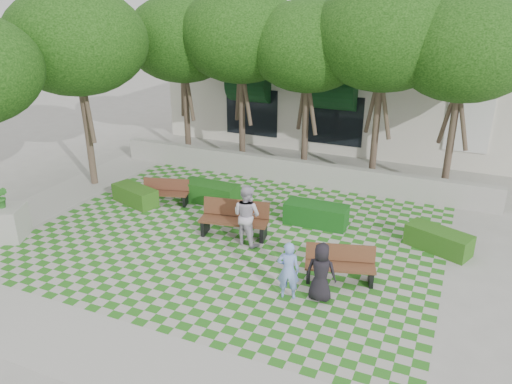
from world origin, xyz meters
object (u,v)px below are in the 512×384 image
at_px(bench_west, 165,192).
at_px(person_blue, 288,270).
at_px(bench_mid, 235,220).
at_px(person_white, 247,215).
at_px(hedge_east, 438,240).
at_px(hedge_midleft, 210,193).
at_px(planter_back, 6,221).
at_px(person_dark, 321,272).
at_px(hedge_midright, 316,214).
at_px(hedge_west, 135,195).
at_px(bench_east, 340,265).

relative_size(bench_west, person_blue, 1.15).
height_order(bench_mid, person_white, person_white).
height_order(bench_mid, bench_west, bench_mid).
height_order(hedge_east, hedge_midleft, hedge_midleft).
distance_m(planter_back, person_dark, 9.58).
height_order(hedge_midright, planter_back, planter_back).
height_order(bench_west, hedge_midright, bench_west).
distance_m(planter_back, person_blue, 8.83).
bearing_deg(hedge_midright, hedge_east, -3.57).
distance_m(bench_west, planter_back, 5.05).
bearing_deg(hedge_west, hedge_east, 3.85).
relative_size(bench_east, person_white, 1.02).
bearing_deg(planter_back, person_blue, 2.69).
bearing_deg(bench_east, person_blue, -143.21).
height_order(bench_west, person_blue, person_blue).
distance_m(hedge_midleft, planter_back, 6.48).
distance_m(hedge_midright, person_blue, 4.25).
relative_size(hedge_midright, person_blue, 1.32).
relative_size(hedge_east, person_dark, 1.22).
bearing_deg(hedge_west, person_dark, -21.77).
relative_size(hedge_east, person_blue, 1.21).
distance_m(hedge_west, planter_back, 4.18).
height_order(hedge_midleft, planter_back, planter_back).
height_order(hedge_east, planter_back, planter_back).
bearing_deg(bench_mid, hedge_midright, 29.85).
xyz_separation_m(hedge_midright, person_blue, (0.58, -4.19, 0.40)).
distance_m(hedge_midleft, person_blue, 6.36).
height_order(bench_mid, person_dark, person_dark).
bearing_deg(person_white, bench_west, -8.19).
bearing_deg(hedge_east, planter_back, -159.91).
distance_m(bench_west, hedge_midleft, 1.57).
xyz_separation_m(bench_mid, planter_back, (-6.18, -2.89, 0.03)).
distance_m(hedge_east, person_blue, 5.07).
distance_m(bench_west, hedge_west, 1.07).
height_order(bench_west, hedge_west, bench_west).
bearing_deg(person_white, bench_mid, -16.55).
height_order(bench_mid, planter_back, planter_back).
xyz_separation_m(bench_west, planter_back, (-2.89, -4.13, 0.14)).
bearing_deg(person_blue, bench_mid, -57.70).
bearing_deg(hedge_east, bench_mid, -165.58).
relative_size(person_dark, person_white, 0.82).
relative_size(bench_east, person_blue, 1.25).
distance_m(hedge_west, person_white, 4.99).
bearing_deg(hedge_east, person_blue, -128.42).
height_order(bench_east, person_blue, person_blue).
height_order(bench_west, person_white, person_white).
bearing_deg(person_white, person_dark, 159.87).
bearing_deg(hedge_midleft, bench_east, -30.18).
bearing_deg(hedge_midleft, person_white, -43.07).
height_order(bench_east, person_dark, person_dark).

